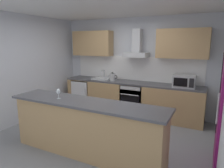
# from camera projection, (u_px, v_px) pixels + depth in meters

# --- Properties ---
(ground) EXTENTS (5.28, 4.78, 0.02)m
(ground) POSITION_uv_depth(u_px,v_px,m) (101.00, 137.00, 4.28)
(ground) COLOR gray
(ceiling) EXTENTS (5.28, 4.78, 0.02)m
(ceiling) POSITION_uv_depth(u_px,v_px,m) (100.00, 5.00, 3.76)
(ceiling) COLOR white
(wall_back) EXTENTS (5.28, 0.12, 2.60)m
(wall_back) POSITION_uv_depth(u_px,v_px,m) (135.00, 66.00, 5.72)
(wall_back) COLOR silver
(wall_back) RESTS_ON ground
(wall_left) EXTENTS (0.12, 4.78, 2.60)m
(wall_left) POSITION_uv_depth(u_px,v_px,m) (23.00, 69.00, 4.99)
(wall_left) COLOR silver
(wall_left) RESTS_ON ground
(backsplash_tile) EXTENTS (3.64, 0.02, 0.66)m
(backsplash_tile) POSITION_uv_depth(u_px,v_px,m) (134.00, 68.00, 5.67)
(backsplash_tile) COLOR white
(counter_back) EXTENTS (3.77, 0.60, 0.90)m
(counter_back) POSITION_uv_depth(u_px,v_px,m) (130.00, 98.00, 5.56)
(counter_back) COLOR tan
(counter_back) RESTS_ON ground
(counter_island) EXTENTS (2.85, 0.64, 0.96)m
(counter_island) POSITION_uv_depth(u_px,v_px,m) (86.00, 128.00, 3.52)
(counter_island) COLOR tan
(counter_island) RESTS_ON ground
(upper_cabinets) EXTENTS (3.72, 0.32, 0.70)m
(upper_cabinets) POSITION_uv_depth(u_px,v_px,m) (133.00, 44.00, 5.40)
(upper_cabinets) COLOR tan
(side_door) EXTENTS (0.08, 0.85, 2.05)m
(side_door) POSITION_uv_depth(u_px,v_px,m) (221.00, 104.00, 3.07)
(side_door) COLOR #7A1456
(side_door) RESTS_ON ground
(oven) EXTENTS (0.60, 0.62, 0.80)m
(oven) POSITION_uv_depth(u_px,v_px,m) (134.00, 99.00, 5.48)
(oven) COLOR slate
(oven) RESTS_ON ground
(refrigerator) EXTENTS (0.58, 0.60, 0.85)m
(refrigerator) POSITION_uv_depth(u_px,v_px,m) (85.00, 93.00, 6.19)
(refrigerator) COLOR white
(refrigerator) RESTS_ON ground
(microwave) EXTENTS (0.50, 0.38, 0.30)m
(microwave) POSITION_uv_depth(u_px,v_px,m) (184.00, 81.00, 4.78)
(microwave) COLOR #B7BABC
(microwave) RESTS_ON counter_back
(sink) EXTENTS (0.50, 0.40, 0.26)m
(sink) POSITION_uv_depth(u_px,v_px,m) (102.00, 78.00, 5.83)
(sink) COLOR silver
(sink) RESTS_ON counter_back
(kettle) EXTENTS (0.29, 0.15, 0.24)m
(kettle) POSITION_uv_depth(u_px,v_px,m) (113.00, 77.00, 5.62)
(kettle) COLOR #B7BABC
(kettle) RESTS_ON counter_back
(range_hood) EXTENTS (0.62, 0.45, 0.72)m
(range_hood) POSITION_uv_depth(u_px,v_px,m) (137.00, 48.00, 5.33)
(range_hood) COLOR #B7BABC
(wine_glass) EXTENTS (0.08, 0.08, 0.18)m
(wine_glass) POSITION_uv_depth(u_px,v_px,m) (58.00, 92.00, 3.59)
(wine_glass) COLOR silver
(wine_glass) RESTS_ON counter_island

